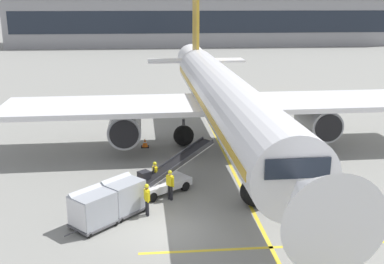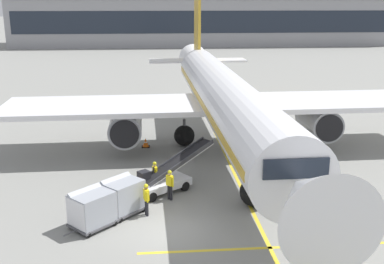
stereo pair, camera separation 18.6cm
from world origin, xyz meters
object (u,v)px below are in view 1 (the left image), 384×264
object	(u,v)px
baggage_cart_second	(92,208)
parked_airplane	(223,98)
safety_cone_engine_keepout	(145,143)
ground_crew_marshaller	(155,174)
baggage_cart_lead	(123,195)
ground_crew_by_loader	(128,185)
ground_crew_by_carts	(170,183)
ground_crew_wingwalker	(147,197)
belt_loader	(165,178)

from	to	relation	value
baggage_cart_second	parked_airplane	bearing A→B (deg)	55.55
parked_airplane	safety_cone_engine_keepout	distance (m)	6.78
ground_crew_marshaller	safety_cone_engine_keepout	size ratio (longest dim) A/B	2.54
ground_crew_marshaller	baggage_cart_lead	bearing A→B (deg)	-120.49
baggage_cart_lead	safety_cone_engine_keepout	xyz separation A→B (m)	(1.07, 11.23, -0.67)
baggage_cart_second	ground_crew_marshaller	xyz separation A→B (m)	(3.12, 4.38, -0.00)
baggage_cart_lead	ground_crew_marshaller	bearing A→B (deg)	59.51
baggage_cart_lead	baggage_cart_second	world-z (taller)	same
baggage_cart_second	ground_crew_marshaller	size ratio (longest dim) A/B	1.46
ground_crew_by_loader	safety_cone_engine_keepout	size ratio (longest dim) A/B	2.54
ground_crew_by_loader	safety_cone_engine_keepout	bearing A→B (deg)	85.21
ground_crew_by_loader	ground_crew_by_carts	world-z (taller)	same
parked_airplane	safety_cone_engine_keepout	xyz separation A→B (m)	(-5.77, 0.66, -3.51)
ground_crew_by_carts	ground_crew_marshaller	bearing A→B (deg)	119.06
baggage_cart_second	baggage_cart_lead	bearing A→B (deg)	45.97
baggage_cart_second	ground_crew_by_carts	distance (m)	4.90
baggage_cart_lead	ground_crew_wingwalker	distance (m)	1.33
ground_crew_by_carts	ground_crew_marshaller	size ratio (longest dim) A/B	1.00
ground_crew_marshaller	ground_crew_wingwalker	xyz separation A→B (m)	(-0.46, -3.33, 0.00)
ground_crew_by_loader	ground_crew_marshaller	bearing A→B (deg)	45.95
parked_airplane	baggage_cart_second	xyz separation A→B (m)	(-8.24, -12.02, -2.84)
baggage_cart_second	ground_crew_by_carts	size ratio (longest dim) A/B	1.46
safety_cone_engine_keepout	ground_crew_wingwalker	bearing A→B (deg)	-89.06
ground_crew_wingwalker	baggage_cart_second	bearing A→B (deg)	-158.46
baggage_cart_lead	ground_crew_marshaller	world-z (taller)	baggage_cart_lead
parked_airplane	baggage_cart_second	distance (m)	14.85
parked_airplane	belt_loader	bearing A→B (deg)	-120.14
ground_crew_by_carts	safety_cone_engine_keepout	size ratio (longest dim) A/B	2.54
ground_crew_by_carts	baggage_cart_second	bearing A→B (deg)	-143.60
baggage_cart_second	ground_crew_marshaller	distance (m)	5.38
safety_cone_engine_keepout	ground_crew_by_loader	bearing A→B (deg)	-94.79
ground_crew_wingwalker	safety_cone_engine_keepout	xyz separation A→B (m)	(-0.19, 11.62, -0.66)
safety_cone_engine_keepout	ground_crew_marshaller	bearing A→B (deg)	-85.51
baggage_cart_lead	safety_cone_engine_keepout	world-z (taller)	baggage_cart_lead
baggage_cart_second	ground_crew_wingwalker	world-z (taller)	baggage_cart_second
parked_airplane	baggage_cart_second	bearing A→B (deg)	-124.45
parked_airplane	safety_cone_engine_keepout	size ratio (longest dim) A/B	60.49
parked_airplane	baggage_cart_lead	world-z (taller)	parked_airplane
ground_crew_wingwalker	ground_crew_by_loader	bearing A→B (deg)	119.40
baggage_cart_lead	ground_crew_by_carts	bearing A→B (deg)	29.86
ground_crew_by_loader	ground_crew_marshaller	xyz separation A→B (m)	(1.48, 1.53, 0.00)
baggage_cart_second	ground_crew_by_carts	world-z (taller)	baggage_cart_second
belt_loader	ground_crew_by_loader	size ratio (longest dim) A/B	2.96
belt_loader	baggage_cart_second	world-z (taller)	belt_loader
baggage_cart_second	ground_crew_by_loader	bearing A→B (deg)	59.96
baggage_cart_second	ground_crew_by_loader	distance (m)	3.30
belt_loader	ground_crew_wingwalker	xyz separation A→B (m)	(-1.02, -3.12, 0.19)
ground_crew_by_loader	ground_crew_wingwalker	world-z (taller)	same
ground_crew_wingwalker	baggage_cart_lead	bearing A→B (deg)	162.67
ground_crew_marshaller	safety_cone_engine_keepout	bearing A→B (deg)	94.49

